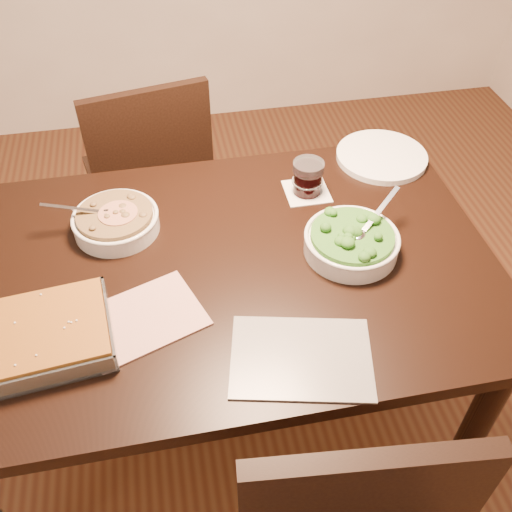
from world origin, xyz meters
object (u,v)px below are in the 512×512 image
broccoli_bowl (351,241)px  chair_far (150,174)px  table (219,290)px  stew_bowl (116,221)px  wine_tumbler (308,177)px  baking_dish (35,338)px  dinner_plate (382,156)px

broccoli_bowl → chair_far: bearing=122.6°
table → stew_bowl: 0.33m
wine_tumbler → chair_far: size_ratio=0.11×
baking_dish → dinner_plate: bearing=22.3°
table → baking_dish: bearing=-157.3°
dinner_plate → chair_far: bearing=150.6°
chair_far → wine_tumbler: bearing=119.5°
broccoli_bowl → wine_tumbler: size_ratio=2.51×
wine_tumbler → table: bearing=-140.7°
wine_tumbler → dinner_plate: wine_tumbler is taller
wine_tumbler → stew_bowl: bearing=-173.5°
dinner_plate → baking_dish: bearing=-151.5°
table → chair_far: bearing=101.5°
dinner_plate → broccoli_bowl: bearing=-120.4°
table → chair_far: 0.79m
table → wine_tumbler: size_ratio=14.37×
baking_dish → dinner_plate: (0.98, 0.53, -0.02)m
table → baking_dish: 0.47m
dinner_plate → chair_far: 0.86m
chair_far → table: bearing=90.1°
table → dinner_plate: (0.56, 0.36, 0.10)m
stew_bowl → baking_dish: (-0.18, -0.36, -0.00)m
table → broccoli_bowl: size_ratio=5.73×
table → broccoli_bowl: 0.37m
stew_bowl → chair_far: chair_far is taller
chair_far → dinner_plate: bearing=139.2°
table → broccoli_bowl: (0.34, -0.02, 0.13)m
dinner_plate → stew_bowl: bearing=-167.5°
table → chair_far: (-0.15, 0.76, -0.15)m
broccoli_bowl → dinner_plate: bearing=59.6°
baking_dish → dinner_plate: 1.12m
broccoli_bowl → baking_dish: (-0.76, -0.16, -0.00)m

